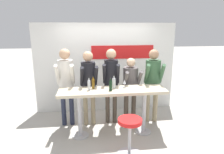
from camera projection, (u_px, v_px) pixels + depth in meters
name	position (u px, v px, depth m)	size (l,w,h in m)	color
ground_plane	(112.00, 134.00, 4.47)	(40.00, 40.00, 0.00)	#B2ADA3
back_wall	(106.00, 68.00, 5.58)	(3.87, 0.12, 2.44)	silver
tasting_table	(113.00, 97.00, 4.26)	(2.27, 0.58, 1.04)	beige
bar_stool	(130.00, 131.00, 3.61)	(0.46, 0.46, 0.73)	#B2B2B7
person_far_left	(66.00, 79.00, 4.62)	(0.42, 0.56, 1.85)	#23283D
person_left	(89.00, 80.00, 4.64)	(0.42, 0.55, 1.80)	gray
person_center_left	(111.00, 78.00, 4.74)	(0.43, 0.57, 1.84)	#473D33
person_center	(131.00, 83.00, 4.85)	(0.45, 0.54, 1.61)	#473D33
person_center_right	(153.00, 78.00, 4.83)	(0.48, 0.60, 1.82)	gray
wine_bottle_0	(89.00, 84.00, 4.14)	(0.06, 0.06, 0.27)	#B7BCC1
wine_bottle_1	(93.00, 83.00, 4.25)	(0.06, 0.06, 0.28)	brown
wine_bottle_2	(114.00, 82.00, 4.27)	(0.07, 0.07, 0.28)	#B7BCC1
wine_bottle_3	(111.00, 85.00, 4.11)	(0.06, 0.06, 0.27)	black
wine_glass_0	(124.00, 82.00, 4.32)	(0.07, 0.07, 0.18)	silver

